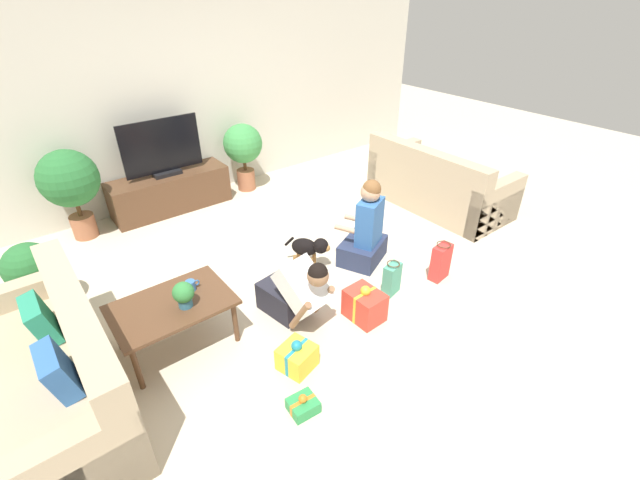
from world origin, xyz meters
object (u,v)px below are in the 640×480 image
at_px(person_sitting, 366,232).
at_px(tabletop_plant, 184,294).
at_px(tv_console, 171,192).
at_px(potted_plant_corner_left, 32,273).
at_px(mug, 191,285).
at_px(sofa_left, 45,381).
at_px(coffee_table, 172,308).
at_px(gift_box_c, 303,405).
at_px(gift_bag_b, 392,279).
at_px(gift_bag_a, 441,262).
at_px(potted_plant_back_left, 70,182).
at_px(sofa_right, 437,185).
at_px(tv, 162,151).
at_px(dog, 310,248).
at_px(gift_box_a, 365,305).
at_px(potted_plant_back_right, 243,148).
at_px(gift_box_b, 297,357).
at_px(person_kneeling, 295,292).

relative_size(person_sitting, tabletop_plant, 4.35).
distance_m(tv_console, person_sitting, 2.78).
relative_size(potted_plant_corner_left, mug, 6.03).
height_order(sofa_left, coffee_table, sofa_left).
bearing_deg(potted_plant_corner_left, sofa_left, -96.55).
bearing_deg(gift_box_c, gift_bag_b, 20.67).
xyz_separation_m(potted_plant_corner_left, person_sitting, (2.93, -1.22, -0.07)).
bearing_deg(potted_plant_corner_left, mug, -47.80).
height_order(gift_bag_a, gift_bag_b, gift_bag_a).
bearing_deg(potted_plant_back_left, sofa_left, -107.33).
bearing_deg(sofa_right, sofa_left, 95.17).
distance_m(tv, potted_plant_back_left, 1.12).
distance_m(person_sitting, dog, 0.62).
relative_size(sofa_left, gift_box_a, 5.21).
height_order(dog, tabletop_plant, tabletop_plant).
bearing_deg(gift_bag_b, coffee_table, 162.30).
distance_m(coffee_table, potted_plant_back_right, 3.19).
distance_m(sofa_left, person_sitting, 3.08).
xyz_separation_m(sofa_left, potted_plant_corner_left, (0.15, 1.27, 0.13)).
bearing_deg(tv, gift_box_b, -95.06).
distance_m(tv_console, dog, 2.33).
bearing_deg(gift_box_b, tabletop_plant, 128.04).
bearing_deg(potted_plant_back_right, tv_console, 177.42).
relative_size(potted_plant_back_left, person_sitting, 1.12).
xyz_separation_m(tv_console, person_sitting, (1.18, -2.51, 0.11)).
relative_size(gift_box_b, gift_bag_b, 0.91).
xyz_separation_m(sofa_right, potted_plant_corner_left, (-4.62, 0.84, 0.13)).
bearing_deg(person_sitting, tabletop_plant, -22.71).
height_order(coffee_table, tv, tv).
distance_m(person_sitting, gift_bag_a, 0.83).
distance_m(person_kneeling, gift_box_a, 0.65).
relative_size(person_sitting, mug, 8.07).
relative_size(potted_plant_corner_left, potted_plant_back_right, 0.75).
distance_m(sofa_right, gift_bag_a, 1.71).
relative_size(tv_console, tv, 1.52).
xyz_separation_m(tv_console, gift_box_a, (0.53, -3.20, -0.10)).
bearing_deg(coffee_table, gift_box_b, -51.81).
xyz_separation_m(potted_plant_back_left, mug, (0.38, -2.36, -0.22)).
distance_m(tv, gift_box_a, 3.31).
height_order(dog, gift_box_b, dog).
xyz_separation_m(person_kneeling, gift_box_c, (-0.53, -0.82, -0.26)).
xyz_separation_m(person_sitting, gift_bag_b, (-0.18, -0.58, -0.19)).
bearing_deg(potted_plant_back_right, person_sitting, -88.41).
bearing_deg(gift_box_c, gift_bag_a, 11.68).
bearing_deg(potted_plant_back_left, potted_plant_corner_left, -117.23).
xyz_separation_m(tv, mug, (-0.73, -2.41, -0.33)).
bearing_deg(gift_box_b, person_sitting, 28.07).
height_order(sofa_left, person_kneeling, sofa_left).
bearing_deg(mug, gift_bag_b, -21.63).
relative_size(gift_box_c, tabletop_plant, 0.96).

